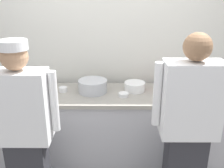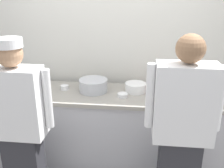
{
  "view_description": "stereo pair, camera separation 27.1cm",
  "coord_description": "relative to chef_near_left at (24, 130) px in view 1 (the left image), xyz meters",
  "views": [
    {
      "loc": [
        0.07,
        -2.2,
        1.98
      ],
      "look_at": [
        0.05,
        0.35,
        1.04
      ],
      "focal_mm": 40.72,
      "sensor_mm": 36.0,
      "label": 1
    },
    {
      "loc": [
        0.34,
        -2.18,
        1.98
      ],
      "look_at": [
        0.05,
        0.35,
        1.04
      ],
      "focal_mm": 40.72,
      "sensor_mm": 36.0,
      "label": 2
    }
  ],
  "objects": [
    {
      "name": "ramekin_yellow_sauce",
      "position": [
        0.86,
        0.58,
        0.09
      ],
      "size": [
        0.11,
        0.11,
        0.04
      ],
      "color": "white",
      "rests_on": "prep_counter"
    },
    {
      "name": "plate_stack_front",
      "position": [
        1.79,
        0.73,
        0.09
      ],
      "size": [
        0.23,
        0.23,
        0.05
      ],
      "color": "white",
      "rests_on": "prep_counter"
    },
    {
      "name": "mixing_bowl_steel",
      "position": [
        0.53,
        0.71,
        0.13
      ],
      "size": [
        0.31,
        0.31,
        0.13
      ],
      "primitive_type": "cylinder",
      "color": "#B7BABF",
      "rests_on": "prep_counter"
    },
    {
      "name": "chef_center",
      "position": [
        1.39,
        0.03,
        0.02
      ],
      "size": [
        0.62,
        0.24,
        1.69
      ],
      "color": "#2D2D33",
      "rests_on": "ground"
    },
    {
      "name": "ramekin_green_sauce",
      "position": [
        0.2,
        0.72,
        0.09
      ],
      "size": [
        0.09,
        0.09,
        0.05
      ],
      "color": "white",
      "rests_on": "prep_counter"
    },
    {
      "name": "ramekin_orange_sauce",
      "position": [
        1.35,
        0.71,
        0.09
      ],
      "size": [
        0.11,
        0.11,
        0.05
      ],
      "color": "white",
      "rests_on": "prep_counter"
    },
    {
      "name": "plate_stack_rear",
      "position": [
        0.99,
        0.75,
        0.11
      ],
      "size": [
        0.23,
        0.23,
        0.1
      ],
      "color": "white",
      "rests_on": "prep_counter"
    },
    {
      "name": "wall_back",
      "position": [
        0.68,
        1.12,
        0.62
      ],
      "size": [
        5.0,
        0.1,
        2.98
      ],
      "color": "silver",
      "rests_on": "ground"
    },
    {
      "name": "prep_counter",
      "position": [
        0.68,
        0.67,
        -0.4
      ],
      "size": [
        3.19,
        0.64,
        0.94
      ],
      "color": "#B2B2B7",
      "rests_on": "ground"
    },
    {
      "name": "ramekin_red_sauce",
      "position": [
        1.51,
        0.59,
        0.09
      ],
      "size": [
        0.1,
        0.1,
        0.05
      ],
      "color": "white",
      "rests_on": "prep_counter"
    },
    {
      "name": "chef_near_left",
      "position": [
        0.0,
        0.0,
        0.0
      ],
      "size": [
        0.6,
        0.24,
        1.64
      ],
      "color": "#2D2D33",
      "rests_on": "ground"
    },
    {
      "name": "squeeze_bottle_primary",
      "position": [
        1.24,
        0.78,
        0.17
      ],
      "size": [
        0.05,
        0.05,
        0.21
      ],
      "color": "red",
      "rests_on": "prep_counter"
    },
    {
      "name": "sheet_tray",
      "position": [
        -0.35,
        0.68,
        0.08
      ],
      "size": [
        0.57,
        0.43,
        0.02
      ],
      "primitive_type": "cube",
      "rotation": [
        0.0,
        0.0,
        0.22
      ],
      "color": "#B7BABF",
      "rests_on": "prep_counter"
    }
  ]
}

